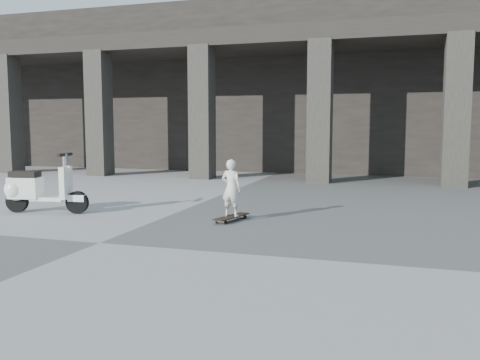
# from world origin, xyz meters

# --- Properties ---
(ground) EXTENTS (90.00, 90.00, 0.00)m
(ground) POSITION_xyz_m (0.00, 0.00, 0.00)
(ground) COLOR #52524F
(ground) RESTS_ON ground
(colonnade) EXTENTS (28.00, 8.82, 6.00)m
(colonnade) POSITION_xyz_m (-0.00, 13.77, 3.03)
(colonnade) COLOR black
(colonnade) RESTS_ON ground
(longboard) EXTENTS (0.42, 0.87, 0.09)m
(longboard) POSITION_xyz_m (1.24, 2.08, 0.07)
(longboard) COLOR black
(longboard) RESTS_ON ground
(child) EXTENTS (0.38, 0.27, 0.97)m
(child) POSITION_xyz_m (1.24, 2.08, 0.57)
(child) COLOR silver
(child) RESTS_ON longboard
(scooter) EXTENTS (1.59, 0.65, 1.11)m
(scooter) POSITION_xyz_m (-2.56, 1.80, 0.44)
(scooter) COLOR black
(scooter) RESTS_ON ground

